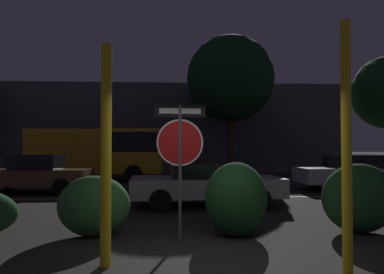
{
  "coord_description": "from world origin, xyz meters",
  "views": [
    {
      "loc": [
        -0.68,
        -5.24,
        1.7
      ],
      "look_at": [
        -0.12,
        4.6,
        1.97
      ],
      "focal_mm": 35.0,
      "sensor_mm": 36.0,
      "label": 1
    }
  ],
  "objects_px": {
    "hedge_bush_1": "(94,206)",
    "street_lamp": "(349,98)",
    "hedge_bush_3": "(359,198)",
    "yellow_pole_left": "(106,154)",
    "yellow_pole_right": "(346,146)",
    "hedge_bush_2": "(236,199)",
    "passing_car_1": "(35,174)",
    "delivery_truck": "(102,150)",
    "tree_2": "(230,79)",
    "passing_car_3": "(357,172)",
    "passing_car_2": "(205,184)",
    "stop_sign": "(180,143)"
  },
  "relations": [
    {
      "from": "hedge_bush_1",
      "to": "street_lamp",
      "type": "bearing_deg",
      "value": 48.32
    },
    {
      "from": "hedge_bush_1",
      "to": "passing_car_1",
      "type": "height_order",
      "value": "passing_car_1"
    },
    {
      "from": "yellow_pole_left",
      "to": "yellow_pole_right",
      "type": "height_order",
      "value": "yellow_pole_right"
    },
    {
      "from": "passing_car_3",
      "to": "tree_2",
      "type": "distance_m",
      "value": 9.78
    },
    {
      "from": "hedge_bush_3",
      "to": "tree_2",
      "type": "relative_size",
      "value": 0.18
    },
    {
      "from": "hedge_bush_2",
      "to": "street_lamp",
      "type": "distance_m",
      "value": 15.56
    },
    {
      "from": "street_lamp",
      "to": "stop_sign",
      "type": "bearing_deg",
      "value": -126.33
    },
    {
      "from": "yellow_pole_left",
      "to": "street_lamp",
      "type": "distance_m",
      "value": 17.96
    },
    {
      "from": "hedge_bush_2",
      "to": "passing_car_2",
      "type": "relative_size",
      "value": 0.32
    },
    {
      "from": "street_lamp",
      "to": "passing_car_1",
      "type": "bearing_deg",
      "value": -159.7
    },
    {
      "from": "hedge_bush_1",
      "to": "hedge_bush_3",
      "type": "height_order",
      "value": "hedge_bush_3"
    },
    {
      "from": "yellow_pole_right",
      "to": "hedge_bush_2",
      "type": "height_order",
      "value": "yellow_pole_right"
    },
    {
      "from": "yellow_pole_left",
      "to": "passing_car_2",
      "type": "distance_m",
      "value": 5.79
    },
    {
      "from": "passing_car_3",
      "to": "delivery_truck",
      "type": "relative_size",
      "value": 0.71
    },
    {
      "from": "yellow_pole_left",
      "to": "passing_car_1",
      "type": "height_order",
      "value": "yellow_pole_left"
    },
    {
      "from": "yellow_pole_right",
      "to": "hedge_bush_1",
      "type": "xyz_separation_m",
      "value": [
        -3.83,
        2.31,
        -1.14
      ]
    },
    {
      "from": "passing_car_3",
      "to": "hedge_bush_2",
      "type": "bearing_deg",
      "value": -39.43
    },
    {
      "from": "yellow_pole_left",
      "to": "hedge_bush_1",
      "type": "height_order",
      "value": "yellow_pole_left"
    },
    {
      "from": "hedge_bush_2",
      "to": "tree_2",
      "type": "bearing_deg",
      "value": 81.26
    },
    {
      "from": "passing_car_2",
      "to": "street_lamp",
      "type": "xyz_separation_m",
      "value": [
        8.63,
        8.89,
        3.71
      ]
    },
    {
      "from": "passing_car_3",
      "to": "passing_car_1",
      "type": "bearing_deg",
      "value": -88.48
    },
    {
      "from": "hedge_bush_3",
      "to": "street_lamp",
      "type": "relative_size",
      "value": 0.21
    },
    {
      "from": "hedge_bush_3",
      "to": "hedge_bush_1",
      "type": "bearing_deg",
      "value": -179.85
    },
    {
      "from": "hedge_bush_1",
      "to": "hedge_bush_3",
      "type": "bearing_deg",
      "value": 0.15
    },
    {
      "from": "stop_sign",
      "to": "passing_car_2",
      "type": "bearing_deg",
      "value": 74.12
    },
    {
      "from": "hedge_bush_1",
      "to": "street_lamp",
      "type": "height_order",
      "value": "street_lamp"
    },
    {
      "from": "passing_car_3",
      "to": "passing_car_2",
      "type": "bearing_deg",
      "value": -59.68
    },
    {
      "from": "passing_car_1",
      "to": "passing_car_2",
      "type": "bearing_deg",
      "value": -119.76
    },
    {
      "from": "yellow_pole_right",
      "to": "delivery_truck",
      "type": "relative_size",
      "value": 0.5
    },
    {
      "from": "hedge_bush_1",
      "to": "stop_sign",
      "type": "bearing_deg",
      "value": -14.21
    },
    {
      "from": "yellow_pole_left",
      "to": "passing_car_2",
      "type": "height_order",
      "value": "yellow_pole_left"
    },
    {
      "from": "hedge_bush_2",
      "to": "passing_car_2",
      "type": "bearing_deg",
      "value": 93.86
    },
    {
      "from": "yellow_pole_left",
      "to": "hedge_bush_1",
      "type": "distance_m",
      "value": 2.14
    },
    {
      "from": "passing_car_1",
      "to": "street_lamp",
      "type": "height_order",
      "value": "street_lamp"
    },
    {
      "from": "hedge_bush_2",
      "to": "passing_car_1",
      "type": "bearing_deg",
      "value": 131.37
    },
    {
      "from": "passing_car_1",
      "to": "stop_sign",
      "type": "bearing_deg",
      "value": -144.96
    },
    {
      "from": "stop_sign",
      "to": "hedge_bush_3",
      "type": "relative_size",
      "value": 1.65
    },
    {
      "from": "yellow_pole_right",
      "to": "hedge_bush_3",
      "type": "bearing_deg",
      "value": 59.49
    },
    {
      "from": "passing_car_2",
      "to": "street_lamp",
      "type": "relative_size",
      "value": 0.62
    },
    {
      "from": "hedge_bush_3",
      "to": "delivery_truck",
      "type": "xyz_separation_m",
      "value": [
        -7.28,
        12.15,
        0.86
      ]
    },
    {
      "from": "stop_sign",
      "to": "delivery_truck",
      "type": "relative_size",
      "value": 0.36
    },
    {
      "from": "yellow_pole_right",
      "to": "passing_car_2",
      "type": "relative_size",
      "value": 0.77
    },
    {
      "from": "passing_car_1",
      "to": "tree_2",
      "type": "relative_size",
      "value": 0.49
    },
    {
      "from": "passing_car_2",
      "to": "passing_car_1",
      "type": "bearing_deg",
      "value": -122.3
    },
    {
      "from": "tree_2",
      "to": "hedge_bush_1",
      "type": "bearing_deg",
      "value": -108.75
    },
    {
      "from": "hedge_bush_3",
      "to": "passing_car_2",
      "type": "height_order",
      "value": "hedge_bush_3"
    },
    {
      "from": "stop_sign",
      "to": "yellow_pole_left",
      "type": "distance_m",
      "value": 1.78
    },
    {
      "from": "yellow_pole_right",
      "to": "hedge_bush_1",
      "type": "distance_m",
      "value": 4.62
    },
    {
      "from": "street_lamp",
      "to": "tree_2",
      "type": "height_order",
      "value": "tree_2"
    },
    {
      "from": "yellow_pole_right",
      "to": "tree_2",
      "type": "bearing_deg",
      "value": 86.13
    }
  ]
}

